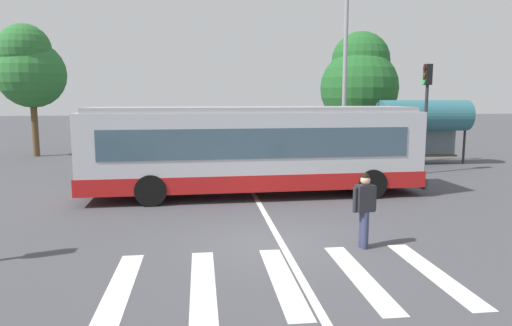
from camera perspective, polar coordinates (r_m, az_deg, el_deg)
ground_plane at (r=10.83m, az=2.65°, el=-10.07°), size 160.00×160.00×0.00m
city_transit_bus at (r=15.90m, az=-0.31°, el=1.65°), size 11.67×2.92×3.06m
pedestrian_crossing_street at (r=10.63m, az=13.29°, el=-5.21°), size 0.57×0.32×1.72m
parked_car_teal at (r=26.14m, az=-13.18°, el=2.16°), size 2.09×4.60×1.35m
parked_car_red at (r=25.69m, az=-6.98°, el=2.22°), size 1.95×4.54×1.35m
parked_car_blue at (r=26.54m, az=-1.59°, el=2.46°), size 1.96×4.55×1.35m
parked_car_silver at (r=26.84m, az=4.35°, el=2.51°), size 1.88×4.51×1.35m
parked_car_champagne at (r=27.50m, az=9.71°, el=2.55°), size 2.04×4.58×1.35m
traffic_light_far_corner at (r=21.74m, az=20.35°, el=7.22°), size 0.33×0.32×4.82m
bus_stop_shelter at (r=24.65m, az=20.05°, el=5.39°), size 4.61×1.54×3.25m
twin_arm_street_lamp at (r=22.65m, az=10.99°, el=12.44°), size 3.82×0.32×8.35m
background_tree_left at (r=29.36m, az=-26.25°, el=10.59°), size 3.78×3.78×7.43m
background_tree_right at (r=29.08m, az=12.71°, el=9.98°), size 4.69×4.69×7.34m
crosswalk_painted_stripes at (r=8.89m, az=3.33°, el=-14.21°), size 6.38×3.39×0.01m
lane_center_line at (r=12.74m, az=1.65°, el=-7.26°), size 0.16×24.00×0.01m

